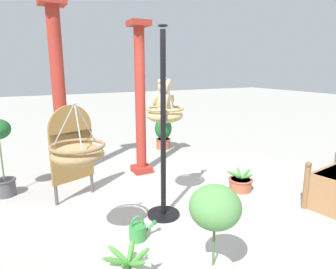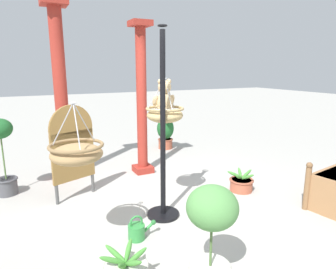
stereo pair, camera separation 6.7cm
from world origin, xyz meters
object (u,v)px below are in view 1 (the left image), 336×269
Objects in this scene: teddy_bear at (164,99)px; display_sign_board at (72,145)px; greenhouse_pillar_right at (59,96)px; potted_plant_bushy_green at (163,132)px; hanging_basket_with_teddy at (165,114)px; potted_plant_tall_leafy at (240,183)px; display_pole_central at (163,161)px; watering_can at (138,231)px; potted_plant_flowering_red at (1,154)px; greenhouse_pillar_left at (140,103)px; hanging_basket_left_high at (78,153)px; potted_plant_fern_front at (214,225)px.

teddy_bear reaches higher than display_sign_board.
greenhouse_pillar_right is 1.22m from display_sign_board.
potted_plant_bushy_green is at bearing 21.05° from greenhouse_pillar_right.
potted_plant_tall_leafy is (1.37, -0.05, -1.24)m from hanging_basket_with_teddy.
hanging_basket_with_teddy is 1.51m from display_sign_board.
display_pole_central is 0.66m from hanging_basket_with_teddy.
display_pole_central is 5.55× the size of potted_plant_tall_leafy.
potted_plant_tall_leafy is 2.12m from watering_can.
potted_plant_tall_leafy is 2.94m from potted_plant_bushy_green.
display_sign_board is (-0.01, -1.03, -0.64)m from greenhouse_pillar_right.
potted_plant_flowering_red is at bearing 144.55° from hanging_basket_with_teddy.
watering_can is at bearing -73.25° from display_sign_board.
greenhouse_pillar_left reaches higher than potted_plant_tall_leafy.
potted_plant_flowering_red is (-0.80, 2.08, -0.44)m from hanging_basket_left_high.
potted_plant_bushy_green reaches higher than watering_can.
hanging_basket_with_teddy is at bearing 78.84° from potted_plant_fern_front.
greenhouse_pillar_right is (-0.97, 2.16, 0.72)m from display_pole_central.
potted_plant_flowering_red is at bearing 123.82° from watering_can.
display_pole_central is 0.81× the size of greenhouse_pillar_right.
greenhouse_pillar_left is 2.86× the size of potted_plant_fern_front.
potted_plant_tall_leafy is at bearing 7.50° from display_pole_central.
display_sign_board is at bearing -141.56° from potted_plant_bushy_green.
potted_plant_bushy_green is (2.51, 0.97, -1.09)m from greenhouse_pillar_right.
potted_plant_fern_front is at bearing -100.31° from greenhouse_pillar_left.
greenhouse_pillar_right is (-1.12, 1.91, 0.13)m from hanging_basket_with_teddy.
display_pole_central is at bearing 16.59° from hanging_basket_left_high.
display_sign_board is (-0.98, 1.13, 0.08)m from display_pole_central.
potted_plant_bushy_green is (2.69, 3.47, -0.72)m from hanging_basket_left_high.
teddy_bear reaches higher than watering_can.
potted_plant_flowering_red is (-2.09, 1.47, -0.88)m from teddy_bear.
hanging_basket_with_teddy is 0.49× the size of potted_plant_flowering_red.
potted_plant_bushy_green is at bearing 89.53° from potted_plant_tall_leafy.
display_pole_central is 1.90m from greenhouse_pillar_left.
hanging_basket_with_teddy is 0.42× the size of display_sign_board.
greenhouse_pillar_right is 3.16× the size of potted_plant_fern_front.
hanging_basket_left_high is at bearing -96.59° from display_sign_board.
hanging_basket_with_teddy is 0.21m from teddy_bear.
greenhouse_pillar_left is at bearing -15.90° from greenhouse_pillar_right.
display_sign_board is 1.75m from watering_can.
greenhouse_pillar_right is at bearing 120.31° from hanging_basket_with_teddy.
potted_plant_fern_front reaches higher than watering_can.
potted_plant_fern_front is at bearing -72.36° from display_sign_board.
display_pole_central is at bearing -65.89° from greenhouse_pillar_right.
greenhouse_pillar_right reaches higher than greenhouse_pillar_left.
greenhouse_pillar_left is at bearing 77.23° from display_pole_central.
potted_plant_flowering_red is (-2.09, 1.49, -0.68)m from hanging_basket_with_teddy.
hanging_basket_with_teddy is (0.15, 0.25, 0.59)m from display_pole_central.
teddy_bear is 1.58m from display_sign_board.
potted_plant_bushy_green is at bearing 38.44° from display_sign_board.
display_sign_board is at bearing 107.64° from potted_plant_fern_front.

